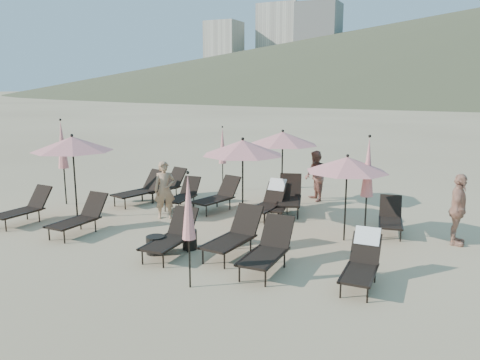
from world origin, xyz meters
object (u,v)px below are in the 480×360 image
at_px(side_table_0, 156,245).
at_px(lounger_12, 218,195).
at_px(umbrella_closed_2, 62,145).
at_px(side_table_1, 190,240).
at_px(lounger_9, 289,196).
at_px(lounger_8, 183,194).
at_px(beachgoer_c, 458,210).
at_px(lounger_2, 172,236).
at_px(lounger_4, 268,248).
at_px(lounger_0, 24,207).
at_px(lounger_1, 80,217).
at_px(umbrella_closed_0, 188,208).
at_px(umbrella_open_2, 347,164).
at_px(umbrella_closed_3, 222,146).
at_px(lounger_7, 165,185).
at_px(umbrella_open_3, 283,138).
at_px(lounger_5, 362,261).
at_px(umbrella_open_1, 243,148).
at_px(lounger_13, 269,200).
at_px(umbrella_open_0, 72,144).
at_px(beachgoer_a, 165,190).
at_px(lounger_3, 234,235).
at_px(umbrella_closed_1, 368,168).
at_px(lounger_10, 278,202).
at_px(beachgoer_b, 315,176).
at_px(lounger_6, 141,189).

bearing_deg(side_table_0, lounger_12, 97.81).
distance_m(umbrella_closed_2, side_table_1, 6.58).
relative_size(lounger_9, umbrella_closed_2, 0.70).
bearing_deg(lounger_8, beachgoer_c, -5.06).
bearing_deg(lounger_2, beachgoer_c, 29.13).
bearing_deg(lounger_4, lounger_0, 177.27).
distance_m(lounger_1, umbrella_closed_0, 4.85).
bearing_deg(umbrella_open_2, umbrella_closed_3, 145.07).
height_order(lounger_7, umbrella_closed_0, umbrella_closed_0).
xyz_separation_m(umbrella_open_3, side_table_1, (-0.45, -5.02, -1.96)).
distance_m(lounger_2, umbrella_closed_2, 6.54).
bearing_deg(lounger_5, beachgoer_c, 62.65).
bearing_deg(umbrella_open_1, lounger_13, 70.04).
bearing_deg(umbrella_open_2, umbrella_open_0, -169.89).
distance_m(lounger_7, umbrella_open_1, 4.47).
relative_size(lounger_12, beachgoer_c, 1.04).
distance_m(umbrella_open_3, umbrella_closed_0, 6.94).
height_order(side_table_1, beachgoer_a, beachgoer_a).
relative_size(lounger_3, beachgoer_c, 1.05).
bearing_deg(lounger_1, lounger_9, 48.55).
xyz_separation_m(lounger_4, umbrella_open_0, (-6.63, 1.28, 1.73)).
xyz_separation_m(lounger_3, lounger_9, (-0.17, 4.22, 0.01)).
relative_size(umbrella_open_2, umbrella_closed_3, 0.91).
bearing_deg(lounger_5, lounger_3, 171.15).
distance_m(umbrella_open_0, side_table_0, 4.62).
height_order(umbrella_closed_1, beachgoer_c, umbrella_closed_1).
bearing_deg(side_table_1, lounger_0, -178.45).
xyz_separation_m(lounger_5, lounger_9, (-3.15, 4.58, 0.02)).
relative_size(lounger_10, lounger_13, 0.95).
height_order(lounger_3, lounger_5, lounger_3).
bearing_deg(beachgoer_a, lounger_12, 18.51).
height_order(umbrella_open_0, side_table_1, umbrella_open_0).
relative_size(umbrella_open_0, beachgoer_b, 1.46).
bearing_deg(umbrella_open_3, lounger_1, -125.42).
bearing_deg(side_table_1, lounger_5, -3.53).
relative_size(lounger_0, side_table_1, 3.69).
xyz_separation_m(lounger_5, umbrella_open_0, (-8.56, 1.14, 1.73)).
distance_m(lounger_5, beachgoer_a, 6.62).
relative_size(lounger_2, lounger_6, 0.90).
bearing_deg(lounger_0, umbrella_closed_0, -11.28).
distance_m(lounger_3, lounger_4, 1.16).
xyz_separation_m(lounger_12, beachgoer_a, (-0.97, -1.47, 0.38)).
bearing_deg(lounger_1, lounger_3, 5.52).
relative_size(lounger_4, side_table_1, 3.81).
relative_size(lounger_1, lounger_5, 1.07).
xyz_separation_m(lounger_12, umbrella_open_0, (-3.33, -2.61, 1.74)).
bearing_deg(lounger_0, lounger_6, 68.60).
xyz_separation_m(umbrella_closed_2, beachgoer_b, (7.30, 4.03, -1.11)).
bearing_deg(lounger_12, beachgoer_a, -109.96).
bearing_deg(lounger_2, umbrella_closed_0, -48.25).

